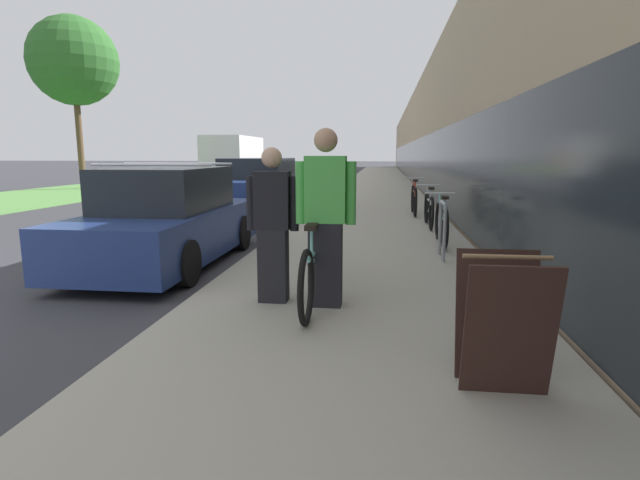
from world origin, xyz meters
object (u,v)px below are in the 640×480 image
Objects in this scene: cruiser_bike_farthest at (414,199)px; sandwich_board_sign at (503,321)px; parked_sedan_curbside at (168,221)px; street_tree_far at (73,61)px; person_bystander at (273,226)px; cruiser_bike_middle at (429,209)px; moving_truck at (237,159)px; person_rider at (326,219)px; tandem_bicycle at (320,262)px; bike_rack_hoop at (442,224)px; cruiser_bike_nearest at (441,223)px; vintage_roadster_curbside at (259,189)px.

cruiser_bike_farthest is 1.96× the size of sandwich_board_sign.
parked_sedan_curbside is 19.32m from street_tree_far.
person_bystander is at bearing -45.42° from parked_sedan_curbside.
street_tree_far is (-15.13, 11.39, 5.32)m from cruiser_bike_middle.
sandwich_board_sign is 0.13× the size of moving_truck.
person_rider reaches higher than cruiser_bike_middle.
cruiser_bike_middle is 19.67m from street_tree_far.
cruiser_bike_farthest reaches higher than tandem_bicycle.
cruiser_bike_middle is at bearing 70.11° from person_bystander.
parked_sedan_curbside is 0.58× the size of moving_truck.
bike_rack_hoop is 0.51× the size of cruiser_bike_nearest.
cruiser_bike_middle is at bearing 90.66° from cruiser_bike_nearest.
person_bystander is at bearing 172.67° from person_rider.
cruiser_bike_nearest is 0.21× the size of street_tree_far.
parked_sedan_curbside is 6.06m from vintage_roadster_curbside.
street_tree_far reaches higher than cruiser_bike_middle.
tandem_bicycle is at bearing -36.11° from parked_sedan_curbside.
street_tree_far reaches higher than vintage_roadster_curbside.
cruiser_bike_middle is at bearing -62.19° from moving_truck.
cruiser_bike_farthest is at bearing -31.80° from street_tree_far.
tandem_bicycle is 1.48× the size of person_rider.
vintage_roadster_curbside is (-4.33, 4.54, 0.22)m from cruiser_bike_nearest.
bike_rack_hoop is at bearing -44.41° from street_tree_far.
person_bystander is 2.61m from sandwich_board_sign.
moving_truck is at bearing 117.81° from cruiser_bike_middle.
cruiser_bike_middle is (0.10, 3.34, -0.14)m from bike_rack_hoop.
person_rider is 2.20m from sandwich_board_sign.
street_tree_far is (-15.16, 13.55, 5.32)m from cruiser_bike_nearest.
person_bystander is 8.48m from vintage_roadster_curbside.
street_tree_far is at bearing 128.20° from person_rider.
parked_sedan_curbside is 22.69m from moving_truck.
sandwich_board_sign reaches higher than tandem_bicycle.
tandem_bicycle is 0.34× the size of street_tree_far.
sandwich_board_sign is (-0.20, -5.38, 0.08)m from cruiser_bike_nearest.
bike_rack_hoop is at bearing -91.67° from cruiser_bike_middle.
sandwich_board_sign is 0.12× the size of street_tree_far.
cruiser_bike_middle is 0.44× the size of parked_sedan_curbside.
parked_sedan_curbside is at bearing 140.35° from person_rider.
street_tree_far is (-13.59, 17.27, 4.79)m from person_rider.
vintage_roadster_curbside is (-0.11, 6.06, 0.06)m from parked_sedan_curbside.
sandwich_board_sign is at bearing -92.14° from cruiser_bike_nearest.
person_bystander is at bearing -149.56° from tandem_bicycle.
bike_rack_hoop is at bearing -95.90° from cruiser_bike_nearest.
person_bystander is 8.17m from cruiser_bike_farthest.
parked_sedan_curbside is at bearing -160.22° from cruiser_bike_nearest.
cruiser_bike_middle is at bearing 73.45° from tandem_bicycle.
vintage_roadster_curbside is (-4.13, 9.92, 0.14)m from sandwich_board_sign.
cruiser_bike_nearest is (2.13, 3.65, -0.44)m from person_bystander.
street_tree_far is (-14.94, 9.27, 5.30)m from cruiser_bike_farthest.
cruiser_bike_nearest is 0.35× the size of vintage_roadster_curbside.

